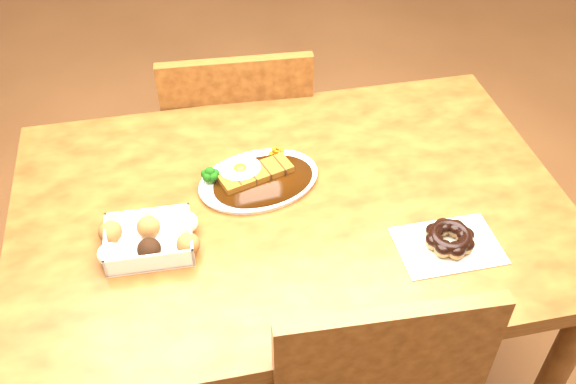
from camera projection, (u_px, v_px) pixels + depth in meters
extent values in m
cube|color=#4B240F|center=(291.00, 209.00, 1.41)|extent=(1.20, 0.80, 0.04)
cylinder|color=#4B240F|center=(80.00, 249.00, 1.83)|extent=(0.06, 0.06, 0.71)
cylinder|color=#4B240F|center=(438.00, 196.00, 1.99)|extent=(0.06, 0.06, 0.71)
cube|color=#4B240F|center=(237.00, 150.00, 2.04)|extent=(0.44, 0.44, 0.04)
cylinder|color=#4B240F|center=(283.00, 165.00, 2.33)|extent=(0.04, 0.04, 0.41)
cylinder|color=#4B240F|center=(189.00, 174.00, 2.29)|extent=(0.04, 0.04, 0.41)
cylinder|color=#4B240F|center=(298.00, 231.00, 2.08)|extent=(0.04, 0.04, 0.41)
cylinder|color=#4B240F|center=(193.00, 243.00, 2.05)|extent=(0.04, 0.04, 0.41)
cube|color=#4B240F|center=(239.00, 124.00, 1.74)|extent=(0.40, 0.05, 0.40)
cube|color=#4B240F|center=(383.00, 379.00, 1.17)|extent=(0.40, 0.05, 0.40)
ellipsoid|color=white|center=(259.00, 181.00, 1.44)|extent=(0.31, 0.25, 0.01)
ellipsoid|color=black|center=(263.00, 181.00, 1.42)|extent=(0.26, 0.21, 0.01)
cube|color=#6B380C|center=(256.00, 174.00, 1.43)|extent=(0.17, 0.10, 0.02)
ellipsoid|color=white|center=(240.00, 169.00, 1.42)|extent=(0.11, 0.10, 0.01)
ellipsoid|color=#FFB214|center=(240.00, 168.00, 1.42)|extent=(0.03, 0.03, 0.02)
cube|color=white|center=(149.00, 239.00, 1.28)|extent=(0.18, 0.14, 0.05)
ellipsoid|color=beige|center=(109.00, 254.00, 1.25)|extent=(0.05, 0.05, 0.04)
ellipsoid|color=black|center=(149.00, 249.00, 1.26)|extent=(0.05, 0.05, 0.04)
ellipsoid|color=brown|center=(188.00, 244.00, 1.27)|extent=(0.05, 0.05, 0.04)
ellipsoid|color=brown|center=(110.00, 232.00, 1.29)|extent=(0.05, 0.05, 0.04)
ellipsoid|color=brown|center=(149.00, 227.00, 1.30)|extent=(0.05, 0.05, 0.04)
ellipsoid|color=beige|center=(186.00, 222.00, 1.31)|extent=(0.05, 0.05, 0.04)
cube|color=silver|center=(448.00, 245.00, 1.30)|extent=(0.21, 0.15, 0.00)
torus|color=olive|center=(449.00, 239.00, 1.29)|extent=(0.10, 0.10, 0.03)
torus|color=black|center=(450.00, 236.00, 1.28)|extent=(0.09, 0.09, 0.02)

